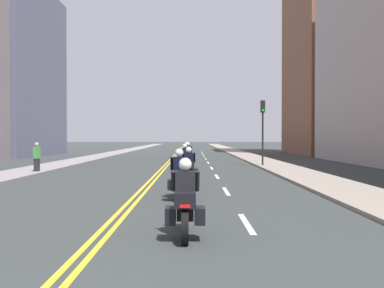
# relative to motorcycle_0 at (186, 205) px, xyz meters

# --- Properties ---
(ground_plane) EXTENTS (264.00, 264.00, 0.00)m
(ground_plane) POSITION_rel_motorcycle_0_xyz_m (-1.69, 41.39, -0.64)
(ground_plane) COLOR #323636
(sidewalk_left) EXTENTS (2.61, 144.00, 0.12)m
(sidewalk_left) POSITION_rel_motorcycle_0_xyz_m (-9.17, 41.39, -0.58)
(sidewalk_left) COLOR gray
(sidewalk_left) RESTS_ON ground
(sidewalk_right) EXTENTS (2.61, 144.00, 0.12)m
(sidewalk_right) POSITION_rel_motorcycle_0_xyz_m (5.78, 41.39, -0.58)
(sidewalk_right) COLOR gray
(sidewalk_right) RESTS_ON ground
(centreline_yellow_inner) EXTENTS (0.12, 132.00, 0.01)m
(centreline_yellow_inner) POSITION_rel_motorcycle_0_xyz_m (-1.81, 41.39, -0.64)
(centreline_yellow_inner) COLOR yellow
(centreline_yellow_inner) RESTS_ON ground
(centreline_yellow_outer) EXTENTS (0.12, 132.00, 0.01)m
(centreline_yellow_outer) POSITION_rel_motorcycle_0_xyz_m (-1.57, 41.39, -0.64)
(centreline_yellow_outer) COLOR yellow
(centreline_yellow_outer) RESTS_ON ground
(lane_dashes_white) EXTENTS (0.14, 56.40, 0.01)m
(lane_dashes_white) POSITION_rel_motorcycle_0_xyz_m (1.39, 22.39, -0.64)
(lane_dashes_white) COLOR silver
(lane_dashes_white) RESTS_ON ground
(building_left_2) EXTENTS (6.94, 15.60, 17.93)m
(building_left_2) POSITION_rel_motorcycle_0_xyz_m (-18.79, 37.65, 8.33)
(building_left_2) COLOR slate
(building_left_2) RESTS_ON ground
(building_right_2) EXTENTS (8.55, 14.38, 29.48)m
(building_right_2) POSITION_rel_motorcycle_0_xyz_m (16.21, 41.87, 14.10)
(building_right_2) COLOR brown
(building_right_2) RESTS_ON ground
(motorcycle_0) EXTENTS (0.76, 2.08, 1.58)m
(motorcycle_0) POSITION_rel_motorcycle_0_xyz_m (0.00, 0.00, 0.00)
(motorcycle_0) COLOR black
(motorcycle_0) RESTS_ON ground
(motorcycle_1) EXTENTS (0.78, 2.31, 1.63)m
(motorcycle_1) POSITION_rel_motorcycle_0_xyz_m (-0.27, 5.30, 0.03)
(motorcycle_1) COLOR black
(motorcycle_1) RESTS_ON ground
(motorcycle_2) EXTENTS (0.77, 2.17, 1.58)m
(motorcycle_2) POSITION_rel_motorcycle_0_xyz_m (-0.00, 10.14, 0.01)
(motorcycle_2) COLOR black
(motorcycle_2) RESTS_ON ground
(motorcycle_3) EXTENTS (0.78, 2.25, 1.63)m
(motorcycle_3) POSITION_rel_motorcycle_0_xyz_m (-0.26, 15.77, 0.03)
(motorcycle_3) COLOR black
(motorcycle_3) RESTS_ON ground
(motorcycle_4) EXTENTS (0.77, 2.24, 1.65)m
(motorcycle_4) POSITION_rel_motorcycle_0_xyz_m (-0.14, 21.22, 0.02)
(motorcycle_4) COLOR black
(motorcycle_4) RESTS_ON ground
(motorcycle_5) EXTENTS (0.77, 2.20, 1.58)m
(motorcycle_5) POSITION_rel_motorcycle_0_xyz_m (-0.29, 26.82, 0.01)
(motorcycle_5) COLOR black
(motorcycle_5) RESTS_ON ground
(traffic_light_near) EXTENTS (0.28, 0.38, 4.44)m
(traffic_light_near) POSITION_rel_motorcycle_0_xyz_m (4.88, 20.65, 2.43)
(traffic_light_near) COLOR black
(traffic_light_near) RESTS_ON ground
(pedestrian_0) EXTENTS (0.33, 0.41, 1.70)m
(pedestrian_0) POSITION_rel_motorcycle_0_xyz_m (-8.38, 15.28, 0.24)
(pedestrian_0) COLOR #26262D
(pedestrian_0) RESTS_ON ground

